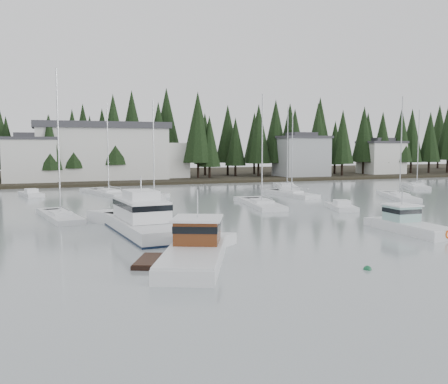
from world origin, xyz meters
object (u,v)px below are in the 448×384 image
at_px(house_east_a, 301,155).
at_px(house_west, 30,159).
at_px(cabin_cruiser_center, 143,223).
at_px(sailboat_10, 417,187).
at_px(sailboat_4, 287,188).
at_px(sailboat_6, 61,218).
at_px(lobster_boat_brown, 193,253).
at_px(sailboat_9, 399,198).
at_px(house_east_b, 381,157).
at_px(sailboat_1, 262,206).
at_px(sailboat_7, 109,194).
at_px(harbor_inn, 113,152).
at_px(runabout_3, 31,195).
at_px(lobster_boat_teal, 410,226).
at_px(sailboat_5, 292,195).
at_px(sailboat_0, 154,201).
at_px(runabout_1, 342,208).

bearing_deg(house_east_a, house_west, 178.94).
distance_m(cabin_cruiser_center, sailboat_10, 57.59).
distance_m(cabin_cruiser_center, sailboat_4, 44.74).
bearing_deg(sailboat_6, house_west, -5.53).
xyz_separation_m(sailboat_4, sailboat_6, (-35.81, -23.23, 0.02)).
xyz_separation_m(lobster_boat_brown, sailboat_9, (35.68, 25.29, -0.48)).
bearing_deg(house_east_b, sailboat_9, -124.68).
bearing_deg(sailboat_1, house_east_a, -25.56).
xyz_separation_m(cabin_cruiser_center, sailboat_4, (29.86, 33.31, -0.72)).
bearing_deg(sailboat_7, harbor_inn, -23.60).
bearing_deg(runabout_3, lobster_boat_teal, -160.08).
bearing_deg(sailboat_6, sailboat_5, -78.26).
relative_size(lobster_boat_brown, lobster_boat_teal, 1.36).
relative_size(sailboat_9, sailboat_10, 1.04).
bearing_deg(harbor_inn, lobster_boat_brown, -93.60).
xyz_separation_m(house_east_b, lobster_boat_brown, (-65.40, -68.25, -3.86)).
relative_size(sailboat_0, sailboat_7, 0.98).
distance_m(house_west, sailboat_9, 62.63).
relative_size(sailboat_6, runabout_3, 2.51).
bearing_deg(cabin_cruiser_center, house_west, 4.35).
xyz_separation_m(cabin_cruiser_center, sailboat_6, (-5.95, 10.08, -0.70)).
bearing_deg(sailboat_6, sailboat_0, -54.55).
distance_m(house_west, sailboat_6, 46.48).
xyz_separation_m(house_west, lobster_boat_brown, (10.60, -67.25, -4.11)).
height_order(sailboat_0, runabout_3, sailboat_0).
bearing_deg(house_west, cabin_cruiser_center, -80.24).
bearing_deg(runabout_1, harbor_inn, 34.97).
bearing_deg(runabout_3, house_east_b, -88.62).
height_order(lobster_boat_teal, sailboat_10, sailboat_10).
bearing_deg(house_east_a, lobster_boat_brown, -123.23).
height_order(cabin_cruiser_center, sailboat_9, sailboat_9).
bearing_deg(runabout_3, sailboat_0, -146.23).
bearing_deg(sailboat_7, sailboat_9, -132.58).
distance_m(house_west, cabin_cruiser_center, 57.15).
bearing_deg(sailboat_6, lobster_boat_brown, -172.09).
relative_size(house_east_a, sailboat_10, 0.79).
xyz_separation_m(lobster_boat_teal, sailboat_1, (-4.14, 19.93, -0.43)).
bearing_deg(sailboat_10, sailboat_6, 136.36).
xyz_separation_m(harbor_inn, sailboat_10, (45.35, -32.28, -5.70)).
distance_m(house_east_a, lobster_boat_teal, 66.82).
height_order(lobster_boat_brown, sailboat_7, sailboat_7).
height_order(sailboat_1, sailboat_9, sailboat_9).
distance_m(house_east_a, cabin_cruiser_center, 70.92).
height_order(sailboat_6, runabout_1, sailboat_6).
xyz_separation_m(house_east_a, harbor_inn, (-38.96, 4.34, 0.87)).
bearing_deg(sailboat_10, runabout_3, 112.77).
xyz_separation_m(house_east_a, lobster_boat_teal, (-24.00, -62.21, -4.41)).
xyz_separation_m(house_east_b, sailboat_5, (-41.26, -34.65, -4.35)).
bearing_deg(sailboat_5, sailboat_7, 60.30).
bearing_deg(sailboat_4, sailboat_7, 111.66).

